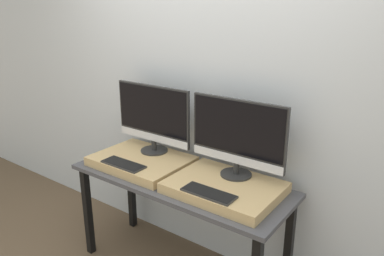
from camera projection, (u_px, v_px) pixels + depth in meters
The scene contains 8 objects.
wall_back at pixel (210, 93), 2.68m from camera, with size 8.00×0.04×2.60m.
workbench at pixel (179, 190), 2.59m from camera, with size 1.57×0.60×0.77m.
wooden_riser_left at pixel (142, 161), 2.76m from camera, with size 0.68×0.51×0.07m.
monitor_left at pixel (153, 116), 2.77m from camera, with size 0.66×0.21×0.51m.
keyboard_left at pixel (123, 164), 2.61m from camera, with size 0.33×0.13×0.01m.
wooden_riser_right at pixel (225, 188), 2.36m from camera, with size 0.68×0.51×0.07m.
monitor_right at pixel (237, 135), 2.37m from camera, with size 0.66×0.21×0.51m.
keyboard_right at pixel (209, 193), 2.21m from camera, with size 0.33×0.13×0.01m.
Camera 1 is at (1.45, -1.53, 1.90)m, focal length 35.00 mm.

